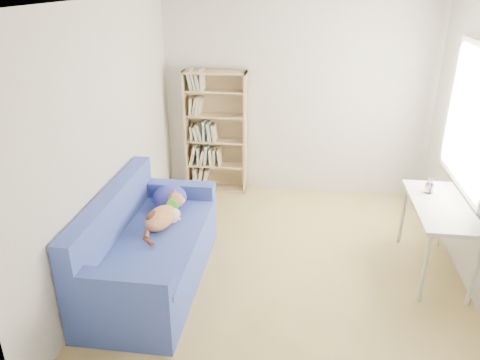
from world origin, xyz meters
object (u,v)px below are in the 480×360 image
bookshelf (216,137)px  desk (440,212)px  sofa (148,248)px  pen_cup (429,187)px

bookshelf → desk: bearing=-33.8°
sofa → desk: size_ratio=1.66×
pen_cup → desk: bearing=-76.0°
bookshelf → pen_cup: bookshelf is taller
desk → pen_cup: 0.31m
sofa → bookshelf: (0.27, 2.23, 0.41)m
bookshelf → desk: (2.52, -1.68, -0.10)m
bookshelf → desk: 3.03m
sofa → bookshelf: 2.28m
sofa → bookshelf: bookshelf is taller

